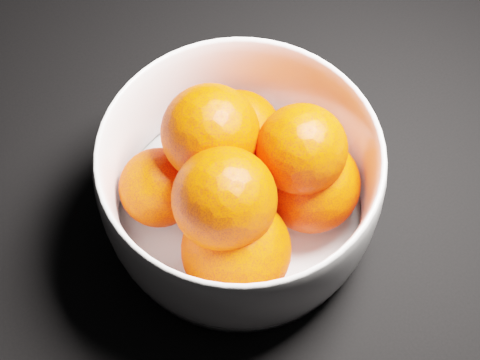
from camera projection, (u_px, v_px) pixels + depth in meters
bowl at (240, 183)px, 0.51m from camera, size 0.21×0.21×0.10m
orange_pile at (244, 181)px, 0.50m from camera, size 0.17×0.16×0.12m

